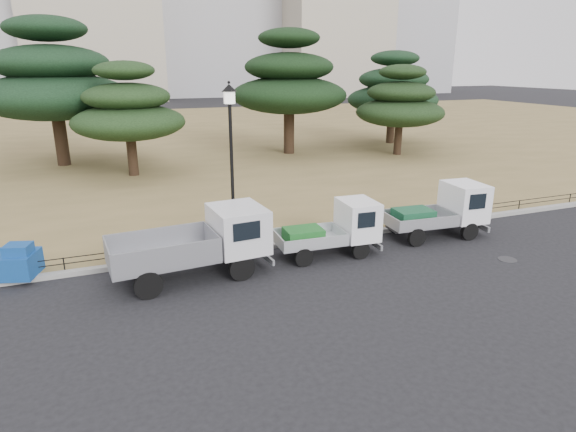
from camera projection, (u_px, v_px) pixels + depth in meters
name	position (u px, v px, depth m)	size (l,w,h in m)	color
ground	(312.00, 275.00, 14.63)	(220.00, 220.00, 0.00)	black
lawn	(170.00, 138.00, 41.84)	(120.00, 56.00, 0.15)	olive
curb	(282.00, 244.00, 16.92)	(120.00, 0.25, 0.16)	gray
truck_large	(199.00, 241.00, 14.27)	(4.73, 2.19, 2.00)	black
truck_kei_front	(335.00, 229.00, 16.01)	(3.45, 1.62, 1.79)	black
truck_kei_rear	(442.00, 211.00, 17.75)	(3.80, 1.85, 1.94)	black
street_lamp	(231.00, 140.00, 15.51)	(0.48, 0.48, 5.40)	black
pipe_fence	(280.00, 233.00, 16.95)	(38.00, 0.04, 0.40)	black
tarp_pile	(11.00, 263.00, 14.13)	(1.74, 1.48, 0.99)	#134899
manhole	(507.00, 259.00, 15.79)	(0.60, 0.60, 0.01)	#2D2D30
pine_west_near	(53.00, 82.00, 28.49)	(8.70, 8.70, 8.70)	black
pine_center_left	(128.00, 111.00, 26.16)	(6.10, 6.10, 6.20)	black
pine_center_right	(289.00, 82.00, 32.58)	(7.85, 7.85, 8.33)	black
pine_east_near	(400.00, 103.00, 32.49)	(5.96, 5.96, 6.02)	black
pine_east_far	(393.00, 91.00, 37.33)	(7.01, 7.01, 7.04)	black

